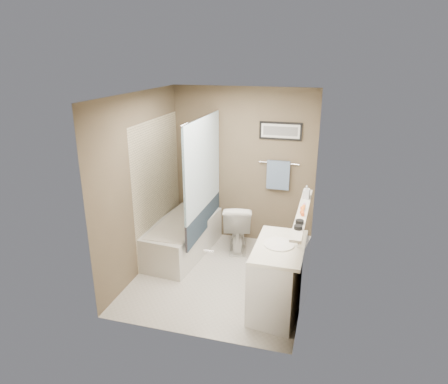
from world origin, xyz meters
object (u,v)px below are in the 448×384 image
(toilet, at_px, (238,226))
(hair_brush_front, at_px, (302,211))
(vanity, at_px, (279,280))
(candle_bowl_far, at_px, (300,222))
(hair_brush_back, at_px, (303,209))
(soap_bottle, at_px, (306,192))
(candle_bowl_near, at_px, (298,227))
(glass_jar, at_px, (307,192))
(bathtub, at_px, (181,238))

(toilet, xyz_separation_m, hair_brush_front, (1.02, -1.07, 0.77))
(vanity, bearing_deg, candle_bowl_far, 13.35)
(hair_brush_back, height_order, soap_bottle, soap_bottle)
(candle_bowl_near, bearing_deg, glass_jar, 90.00)
(candle_bowl_near, height_order, glass_jar, glass_jar)
(toilet, relative_size, hair_brush_back, 3.36)
(toilet, bearing_deg, hair_brush_front, 121.71)
(bathtub, relative_size, candle_bowl_far, 16.67)
(hair_brush_back, distance_m, glass_jar, 0.53)
(vanity, distance_m, candle_bowl_far, 0.76)
(candle_bowl_far, xyz_separation_m, hair_brush_back, (0.00, 0.38, 0.00))
(vanity, bearing_deg, hair_brush_front, 68.07)
(hair_brush_front, bearing_deg, soap_bottle, 90.00)
(toilet, height_order, candle_bowl_far, candle_bowl_far)
(candle_bowl_near, xyz_separation_m, hair_brush_back, (0.00, 0.52, 0.00))
(glass_jar, bearing_deg, toilet, 155.13)
(hair_brush_front, relative_size, glass_jar, 2.20)
(soap_bottle, bearing_deg, vanity, -102.51)
(vanity, height_order, candle_bowl_near, candle_bowl_near)
(glass_jar, bearing_deg, candle_bowl_near, -90.00)
(candle_bowl_near, distance_m, hair_brush_back, 0.52)
(toilet, height_order, soap_bottle, soap_bottle)
(candle_bowl_near, height_order, soap_bottle, soap_bottle)
(toilet, bearing_deg, candle_bowl_near, 111.76)
(candle_bowl_near, xyz_separation_m, soap_bottle, (0.00, 0.96, 0.06))
(toilet, distance_m, candle_bowl_near, 1.99)
(candle_bowl_far, distance_m, glass_jar, 0.91)
(bathtub, relative_size, candle_bowl_near, 16.67)
(bathtub, height_order, hair_brush_front, hair_brush_front)
(bathtub, relative_size, soap_bottle, 8.97)
(hair_brush_front, bearing_deg, bathtub, 159.02)
(bathtub, bearing_deg, glass_jar, 2.34)
(candle_bowl_near, xyz_separation_m, hair_brush_front, (0.00, 0.46, 0.00))
(bathtub, xyz_separation_m, hair_brush_back, (1.79, -0.62, 0.89))
(vanity, height_order, glass_jar, glass_jar)
(candle_bowl_near, xyz_separation_m, candle_bowl_far, (0.00, 0.15, 0.00))
(vanity, relative_size, glass_jar, 9.00)
(vanity, xyz_separation_m, glass_jar, (0.19, 0.93, 0.77))
(candle_bowl_far, bearing_deg, bathtub, 150.83)
(bathtub, bearing_deg, soap_bottle, -0.59)
(candle_bowl_far, distance_m, soap_bottle, 0.82)
(candle_bowl_near, height_order, candle_bowl_far, same)
(hair_brush_back, bearing_deg, candle_bowl_near, -90.00)
(bathtub, height_order, candle_bowl_far, candle_bowl_far)
(bathtub, bearing_deg, candle_bowl_far, -23.94)
(toilet, relative_size, soap_bottle, 4.42)
(soap_bottle, bearing_deg, candle_bowl_far, -90.00)
(hair_brush_front, xyz_separation_m, glass_jar, (0.00, 0.59, 0.03))
(toilet, xyz_separation_m, candle_bowl_near, (1.02, -1.53, 0.77))
(hair_brush_front, distance_m, glass_jar, 0.60)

